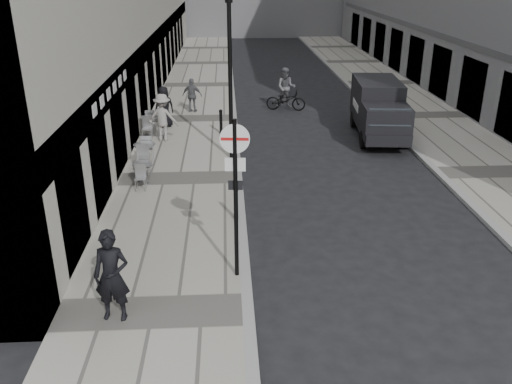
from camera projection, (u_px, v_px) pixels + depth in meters
sidewalk at (192, 119)px, 25.39m from camera, size 4.00×60.00×0.12m
far_sidewalk at (422, 116)px, 25.96m from camera, size 4.00×60.00×0.12m
walking_man at (112, 276)px, 10.75m from camera, size 0.76×0.54×1.97m
sign_post at (235, 179)px, 11.72m from camera, size 0.64×0.12×3.74m
lamppost at (230, 71)px, 18.97m from camera, size 0.26×0.26×5.81m
bollard_near at (236, 205)px, 15.19m from camera, size 0.12×0.12×0.91m
bollard_far at (221, 122)px, 22.92m from camera, size 0.13×0.13×0.97m
panel_van at (379, 107)px, 22.66m from camera, size 2.24×4.99×2.28m
cyclist at (286, 94)px, 26.92m from camera, size 2.06×1.08×2.12m
pedestrian_a at (192, 95)px, 26.14m from camera, size 1.02×0.59×1.63m
pedestrian_b at (163, 118)px, 21.86m from camera, size 1.35×0.93×1.91m
pedestrian_c at (164, 107)px, 23.70m from camera, size 1.04×0.88×1.80m
cafe_table_near at (143, 172)px, 17.71m from camera, size 0.64×1.44×0.82m
cafe_table_mid at (149, 124)px, 22.61m from camera, size 0.75×1.70×0.97m
cafe_table_far at (145, 153)px, 19.18m from camera, size 0.76×1.72×0.98m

